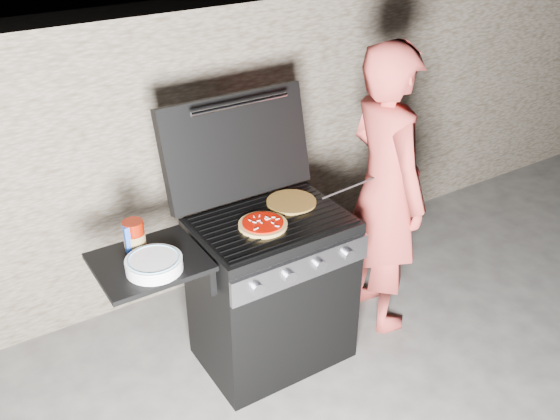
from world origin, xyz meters
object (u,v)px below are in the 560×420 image
pizza_topped (263,224)px  sauce_jar (134,236)px  person (385,191)px  gas_grill (232,306)px

pizza_topped → sauce_jar: (-0.61, 0.15, 0.05)m
pizza_topped → person: (0.82, 0.02, -0.06)m
gas_grill → sauce_jar: 0.69m
pizza_topped → sauce_jar: 0.63m
sauce_jar → person: (1.44, -0.13, -0.11)m
person → sauce_jar: bearing=92.0°
gas_grill → sauce_jar: (-0.44, 0.12, 0.52)m
pizza_topped → gas_grill: bearing=168.6°
pizza_topped → sauce_jar: sauce_jar is taller
pizza_topped → person: size_ratio=0.14×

